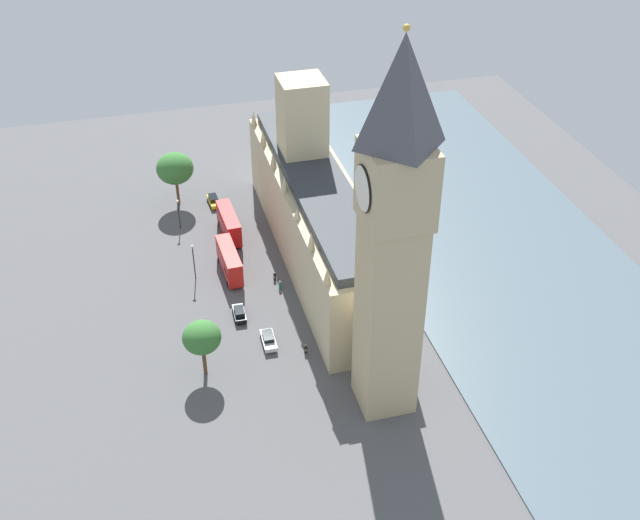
{
  "coord_description": "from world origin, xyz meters",
  "views": [
    {
      "loc": [
        26.96,
        109.12,
        78.52
      ],
      "look_at": [
        1.0,
        12.47,
        8.57
      ],
      "focal_mm": 44.01,
      "sensor_mm": 36.0,
      "label": 1
    }
  ],
  "objects_px": {
    "car_black_kerbside": "(239,313)",
    "pedestrian_corner": "(280,285)",
    "pedestrian_under_trees": "(275,276)",
    "pedestrian_by_river_gate": "(306,349)",
    "car_white_trailing": "(268,339)",
    "street_lamp_slot_11": "(178,209)",
    "clock_tower": "(393,235)",
    "double_decker_bus_leading": "(229,223)",
    "double_decker_bus_far_end": "(229,261)",
    "street_lamp_slot_10": "(193,256)",
    "plane_tree_near_tower": "(202,338)",
    "plane_tree_opposite_hall": "(175,168)",
    "parliament_building": "(316,212)",
    "car_yellow_cab_midblock": "(214,200)"
  },
  "relations": [
    {
      "from": "double_decker_bus_leading",
      "to": "car_white_trailing",
      "type": "bearing_deg",
      "value": 88.48
    },
    {
      "from": "clock_tower",
      "to": "street_lamp_slot_11",
      "type": "relative_size",
      "value": 8.71
    },
    {
      "from": "car_black_kerbside",
      "to": "car_white_trailing",
      "type": "height_order",
      "value": "same"
    },
    {
      "from": "car_yellow_cab_midblock",
      "to": "street_lamp_slot_11",
      "type": "distance_m",
      "value": 10.63
    },
    {
      "from": "pedestrian_corner",
      "to": "plane_tree_opposite_hall",
      "type": "bearing_deg",
      "value": 102.89
    },
    {
      "from": "car_yellow_cab_midblock",
      "to": "street_lamp_slot_10",
      "type": "relative_size",
      "value": 0.72
    },
    {
      "from": "plane_tree_near_tower",
      "to": "street_lamp_slot_10",
      "type": "xyz_separation_m",
      "value": [
        -1.69,
        -23.53,
        -2.03
      ]
    },
    {
      "from": "double_decker_bus_leading",
      "to": "car_white_trailing",
      "type": "height_order",
      "value": "double_decker_bus_leading"
    },
    {
      "from": "plane_tree_opposite_hall",
      "to": "car_black_kerbside",
      "type": "bearing_deg",
      "value": 97.73
    },
    {
      "from": "car_white_trailing",
      "to": "street_lamp_slot_10",
      "type": "bearing_deg",
      "value": -65.06
    },
    {
      "from": "double_decker_bus_leading",
      "to": "car_white_trailing",
      "type": "relative_size",
      "value": 2.21
    },
    {
      "from": "street_lamp_slot_10",
      "to": "car_black_kerbside",
      "type": "bearing_deg",
      "value": 113.48
    },
    {
      "from": "double_decker_bus_leading",
      "to": "car_black_kerbside",
      "type": "height_order",
      "value": "double_decker_bus_leading"
    },
    {
      "from": "clock_tower",
      "to": "pedestrian_under_trees",
      "type": "relative_size",
      "value": 32.5
    },
    {
      "from": "pedestrian_under_trees",
      "to": "car_white_trailing",
      "type": "bearing_deg",
      "value": 111.4
    },
    {
      "from": "car_black_kerbside",
      "to": "street_lamp_slot_11",
      "type": "xyz_separation_m",
      "value": [
        5.94,
        -28.77,
        3.37
      ]
    },
    {
      "from": "car_yellow_cab_midblock",
      "to": "pedestrian_by_river_gate",
      "type": "height_order",
      "value": "car_yellow_cab_midblock"
    },
    {
      "from": "plane_tree_opposite_hall",
      "to": "pedestrian_by_river_gate",
      "type": "bearing_deg",
      "value": 105.17
    },
    {
      "from": "parliament_building",
      "to": "car_yellow_cab_midblock",
      "type": "xyz_separation_m",
      "value": [
        14.87,
        -21.62,
        -7.77
      ]
    },
    {
      "from": "clock_tower",
      "to": "double_decker_bus_leading",
      "type": "relative_size",
      "value": 4.98
    },
    {
      "from": "double_decker_bus_far_end",
      "to": "street_lamp_slot_10",
      "type": "relative_size",
      "value": 1.56
    },
    {
      "from": "pedestrian_by_river_gate",
      "to": "car_black_kerbside",
      "type": "bearing_deg",
      "value": -41.13
    },
    {
      "from": "double_decker_bus_far_end",
      "to": "car_white_trailing",
      "type": "relative_size",
      "value": 2.21
    },
    {
      "from": "double_decker_bus_leading",
      "to": "street_lamp_slot_11",
      "type": "bearing_deg",
      "value": -32.5
    },
    {
      "from": "parliament_building",
      "to": "double_decker_bus_far_end",
      "type": "xyz_separation_m",
      "value": [
        15.63,
        1.82,
        -6.03
      ]
    },
    {
      "from": "clock_tower",
      "to": "plane_tree_opposite_hall",
      "type": "distance_m",
      "value": 67.4
    },
    {
      "from": "pedestrian_by_river_gate",
      "to": "street_lamp_slot_11",
      "type": "height_order",
      "value": "street_lamp_slot_11"
    },
    {
      "from": "parliament_building",
      "to": "plane_tree_opposite_hall",
      "type": "bearing_deg",
      "value": -48.14
    },
    {
      "from": "car_yellow_cab_midblock",
      "to": "plane_tree_opposite_hall",
      "type": "bearing_deg",
      "value": -23.03
    },
    {
      "from": "plane_tree_near_tower",
      "to": "plane_tree_opposite_hall",
      "type": "xyz_separation_m",
      "value": [
        -1.86,
        -49.25,
        0.91
      ]
    },
    {
      "from": "street_lamp_slot_10",
      "to": "plane_tree_opposite_hall",
      "type": "bearing_deg",
      "value": -90.37
    },
    {
      "from": "car_white_trailing",
      "to": "street_lamp_slot_11",
      "type": "height_order",
      "value": "street_lamp_slot_11"
    },
    {
      "from": "street_lamp_slot_10",
      "to": "street_lamp_slot_11",
      "type": "xyz_separation_m",
      "value": [
        0.62,
        -16.53,
        -0.45
      ]
    },
    {
      "from": "pedestrian_under_trees",
      "to": "car_black_kerbside",
      "type": "bearing_deg",
      "value": 84.98
    },
    {
      "from": "car_black_kerbside",
      "to": "pedestrian_corner",
      "type": "bearing_deg",
      "value": 37.22
    },
    {
      "from": "parliament_building",
      "to": "street_lamp_slot_11",
      "type": "bearing_deg",
      "value": -33.49
    },
    {
      "from": "double_decker_bus_far_end",
      "to": "pedestrian_under_trees",
      "type": "height_order",
      "value": "double_decker_bus_far_end"
    },
    {
      "from": "pedestrian_corner",
      "to": "double_decker_bus_far_end",
      "type": "bearing_deg",
      "value": 128.64
    },
    {
      "from": "pedestrian_under_trees",
      "to": "pedestrian_by_river_gate",
      "type": "bearing_deg",
      "value": 128.61
    },
    {
      "from": "car_white_trailing",
      "to": "plane_tree_opposite_hall",
      "type": "bearing_deg",
      "value": -78.04
    },
    {
      "from": "pedestrian_corner",
      "to": "pedestrian_under_trees",
      "type": "xyz_separation_m",
      "value": [
        0.32,
        -2.69,
        -0.03
      ]
    },
    {
      "from": "car_yellow_cab_midblock",
      "to": "plane_tree_near_tower",
      "type": "height_order",
      "value": "plane_tree_near_tower"
    },
    {
      "from": "double_decker_bus_far_end",
      "to": "pedestrian_corner",
      "type": "xyz_separation_m",
      "value": [
        -7.24,
        6.59,
        -1.87
      ]
    },
    {
      "from": "car_white_trailing",
      "to": "street_lamp_slot_11",
      "type": "bearing_deg",
      "value": -74.29
    },
    {
      "from": "street_lamp_slot_10",
      "to": "street_lamp_slot_11",
      "type": "relative_size",
      "value": 1.12
    },
    {
      "from": "street_lamp_slot_11",
      "to": "car_black_kerbside",
      "type": "bearing_deg",
      "value": 101.67
    },
    {
      "from": "pedestrian_corner",
      "to": "street_lamp_slot_10",
      "type": "height_order",
      "value": "street_lamp_slot_10"
    },
    {
      "from": "parliament_building",
      "to": "car_yellow_cab_midblock",
      "type": "height_order",
      "value": "parliament_building"
    },
    {
      "from": "parliament_building",
      "to": "car_yellow_cab_midblock",
      "type": "relative_size",
      "value": 11.83
    },
    {
      "from": "car_yellow_cab_midblock",
      "to": "pedestrian_corner",
      "type": "distance_m",
      "value": 30.73
    }
  ]
}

